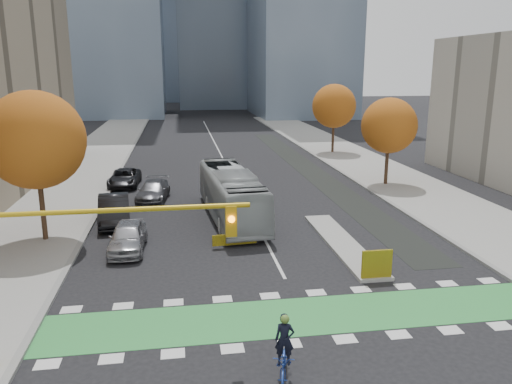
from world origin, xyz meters
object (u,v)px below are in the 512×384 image
object	(u,v)px
cyclist	(284,357)
bus	(231,194)
parked_car_c	(153,191)
parked_car_d	(124,178)
hazard_board	(377,264)
tree_east_near	(389,126)
parked_car_a	(128,237)
tree_east_far	(334,106)
tree_west	(35,140)
traffic_signal_west	(70,246)
parked_car_b	(114,210)

from	to	relation	value
cyclist	bus	xyz separation A→B (m)	(0.21, 17.11, 0.86)
parked_car_c	parked_car_d	xyz separation A→B (m)	(-2.50, 5.00, -0.02)
hazard_board	tree_east_near	bearing A→B (deg)	65.80
bus	parked_car_a	size ratio (longest dim) A/B	2.55
cyclist	parked_car_c	bearing A→B (deg)	116.90
tree_east_far	parked_car_a	size ratio (longest dim) A/B	1.73
bus	parked_car_c	distance (m)	7.32
parked_car_d	tree_east_far	bearing A→B (deg)	33.67
hazard_board	parked_car_a	xyz separation A→B (m)	(-11.37, 5.66, -0.05)
tree_west	traffic_signal_west	world-z (taller)	tree_west
traffic_signal_west	bus	size ratio (longest dim) A/B	0.76
parked_car_b	parked_car_d	bearing A→B (deg)	85.69
cyclist	parked_car_a	xyz separation A→B (m)	(-5.78, 12.11, 0.05)
parked_car_b	hazard_board	bearing A→B (deg)	-46.58
tree_west	tree_east_near	xyz separation A→B (m)	(24.00, 10.00, -0.75)
parked_car_a	parked_car_c	distance (m)	10.19
parked_car_a	tree_east_far	bearing A→B (deg)	56.46
tree_east_far	parked_car_c	size ratio (longest dim) A/B	1.58
tree_east_near	tree_east_far	xyz separation A→B (m)	(0.50, 16.00, 0.38)
tree_east_far	bus	bearing A→B (deg)	-120.95
cyclist	parked_car_a	distance (m)	13.41
tree_east_near	bus	size ratio (longest dim) A/B	0.63
tree_east_near	traffic_signal_west	size ratio (longest dim) A/B	0.83
tree_east_near	bus	distance (m)	15.52
parked_car_a	parked_car_d	world-z (taller)	parked_car_a
traffic_signal_west	parked_car_b	bearing A→B (deg)	92.60
parked_car_a	parked_car_b	world-z (taller)	parked_car_b
parked_car_b	parked_car_c	distance (m)	5.58
traffic_signal_west	parked_car_a	world-z (taller)	traffic_signal_west
tree_west	bus	world-z (taller)	tree_west
traffic_signal_west	cyclist	xyz separation A→B (m)	(6.34, -1.73, -3.33)
hazard_board	parked_car_a	size ratio (longest dim) A/B	0.32
bus	parked_car_d	size ratio (longest dim) A/B	2.29
bus	parked_car_a	bearing A→B (deg)	-144.61
tree_west	tree_east_far	xyz separation A→B (m)	(24.50, 26.00, -0.38)
hazard_board	bus	bearing A→B (deg)	116.77
cyclist	parked_car_d	distance (m)	28.25
traffic_signal_west	parked_car_c	size ratio (longest dim) A/B	1.76
tree_east_near	parked_car_a	size ratio (longest dim) A/B	1.60
tree_east_far	parked_car_d	xyz separation A→B (m)	(-21.50, -12.98, -4.56)
tree_west	traffic_signal_west	xyz separation A→B (m)	(4.07, -12.51, -1.58)
cyclist	hazard_board	bearing A→B (deg)	63.53
traffic_signal_west	cyclist	bearing A→B (deg)	-15.30
tree_east_far	tree_west	bearing A→B (deg)	-133.30
bus	parked_car_a	xyz separation A→B (m)	(-5.99, -5.00, -0.81)
tree_east_far	parked_car_b	xyz separation A→B (m)	(-21.13, -23.14, -4.38)
tree_west	bus	distance (m)	11.72
tree_east_far	parked_car_c	distance (m)	26.55
tree_west	parked_car_a	size ratio (longest dim) A/B	1.86
bus	parked_car_b	size ratio (longest dim) A/B	2.16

